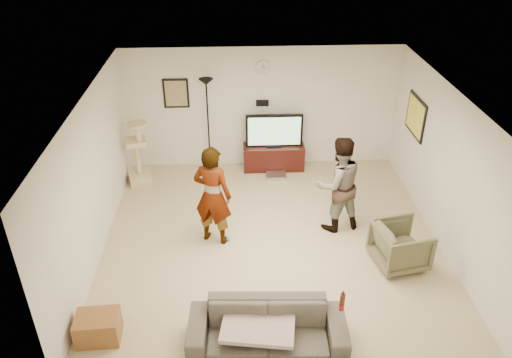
{
  "coord_description": "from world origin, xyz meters",
  "views": [
    {
      "loc": [
        -0.59,
        -6.65,
        5.08
      ],
      "look_at": [
        -0.25,
        0.2,
        1.08
      ],
      "focal_mm": 35.03,
      "sensor_mm": 36.0,
      "label": 1
    }
  ],
  "objects_px": {
    "tv_stand": "(274,157)",
    "person_right": "(338,184)",
    "cat_tree": "(137,153)",
    "floor_lamp": "(208,126)",
    "beer_bottle": "(342,302)",
    "tv": "(274,130)",
    "sofa": "(267,329)",
    "armchair": "(400,246)",
    "person_left": "(213,196)",
    "side_table": "(98,327)"
  },
  "relations": [
    {
      "from": "floor_lamp",
      "to": "beer_bottle",
      "type": "xyz_separation_m",
      "value": [
        1.78,
        -4.75,
        -0.27
      ]
    },
    {
      "from": "tv_stand",
      "to": "cat_tree",
      "type": "height_order",
      "value": "cat_tree"
    },
    {
      "from": "floor_lamp",
      "to": "sofa",
      "type": "height_order",
      "value": "floor_lamp"
    },
    {
      "from": "tv",
      "to": "person_left",
      "type": "xyz_separation_m",
      "value": [
        -1.18,
        -2.42,
        0.0
      ]
    },
    {
      "from": "cat_tree",
      "to": "person_right",
      "type": "height_order",
      "value": "person_right"
    },
    {
      "from": "cat_tree",
      "to": "floor_lamp",
      "type": "bearing_deg",
      "value": 20.15
    },
    {
      "from": "beer_bottle",
      "to": "side_table",
      "type": "xyz_separation_m",
      "value": [
        -3.09,
        0.23,
        -0.52
      ]
    },
    {
      "from": "beer_bottle",
      "to": "tv",
      "type": "bearing_deg",
      "value": 95.54
    },
    {
      "from": "tv_stand",
      "to": "tv",
      "type": "bearing_deg",
      "value": 0.0
    },
    {
      "from": "tv_stand",
      "to": "floor_lamp",
      "type": "height_order",
      "value": "floor_lamp"
    },
    {
      "from": "beer_bottle",
      "to": "armchair",
      "type": "relative_size",
      "value": 0.33
    },
    {
      "from": "person_right",
      "to": "cat_tree",
      "type": "bearing_deg",
      "value": -39.61
    },
    {
      "from": "beer_bottle",
      "to": "armchair",
      "type": "bearing_deg",
      "value": 50.83
    },
    {
      "from": "person_left",
      "to": "side_table",
      "type": "relative_size",
      "value": 3.12
    },
    {
      "from": "tv",
      "to": "sofa",
      "type": "distance_m",
      "value": 4.76
    },
    {
      "from": "tv_stand",
      "to": "person_right",
      "type": "height_order",
      "value": "person_right"
    },
    {
      "from": "cat_tree",
      "to": "person_left",
      "type": "bearing_deg",
      "value": -52.19
    },
    {
      "from": "sofa",
      "to": "beer_bottle",
      "type": "bearing_deg",
      "value": 2.85
    },
    {
      "from": "person_left",
      "to": "person_right",
      "type": "bearing_deg",
      "value": -151.66
    },
    {
      "from": "person_left",
      "to": "armchair",
      "type": "height_order",
      "value": "person_left"
    },
    {
      "from": "sofa",
      "to": "tv_stand",
      "type": "bearing_deg",
      "value": 87.28
    },
    {
      "from": "cat_tree",
      "to": "person_left",
      "type": "height_order",
      "value": "person_left"
    },
    {
      "from": "tv",
      "to": "side_table",
      "type": "distance_m",
      "value": 5.23
    },
    {
      "from": "tv",
      "to": "beer_bottle",
      "type": "xyz_separation_m",
      "value": [
        0.46,
        -4.7,
        -0.15
      ]
    },
    {
      "from": "beer_bottle",
      "to": "tv_stand",
      "type": "bearing_deg",
      "value": 95.54
    },
    {
      "from": "tv_stand",
      "to": "armchair",
      "type": "relative_size",
      "value": 1.62
    },
    {
      "from": "side_table",
      "to": "person_right",
      "type": "bearing_deg",
      "value": 33.39
    },
    {
      "from": "tv",
      "to": "cat_tree",
      "type": "distance_m",
      "value": 2.74
    },
    {
      "from": "tv_stand",
      "to": "sofa",
      "type": "xyz_separation_m",
      "value": [
        -0.46,
        -4.7,
        0.03
      ]
    },
    {
      "from": "floor_lamp",
      "to": "sofa",
      "type": "distance_m",
      "value": 4.87
    },
    {
      "from": "tv_stand",
      "to": "person_left",
      "type": "distance_m",
      "value": 2.76
    },
    {
      "from": "person_left",
      "to": "sofa",
      "type": "xyz_separation_m",
      "value": [
        0.72,
        -2.28,
        -0.57
      ]
    },
    {
      "from": "sofa",
      "to": "beer_bottle",
      "type": "relative_size",
      "value": 7.96
    },
    {
      "from": "sofa",
      "to": "side_table",
      "type": "bearing_deg",
      "value": 176.68
    },
    {
      "from": "floor_lamp",
      "to": "person_right",
      "type": "relative_size",
      "value": 1.15
    },
    {
      "from": "tv_stand",
      "to": "cat_tree",
      "type": "bearing_deg",
      "value": -170.33
    },
    {
      "from": "sofa",
      "to": "armchair",
      "type": "relative_size",
      "value": 2.6
    },
    {
      "from": "person_left",
      "to": "person_right",
      "type": "xyz_separation_m",
      "value": [
        2.06,
        0.27,
        -0.02
      ]
    },
    {
      "from": "cat_tree",
      "to": "beer_bottle",
      "type": "bearing_deg",
      "value": -53.37
    },
    {
      "from": "cat_tree",
      "to": "person_left",
      "type": "relative_size",
      "value": 0.76
    },
    {
      "from": "cat_tree",
      "to": "armchair",
      "type": "height_order",
      "value": "cat_tree"
    },
    {
      "from": "tv",
      "to": "tv_stand",
      "type": "bearing_deg",
      "value": 0.0
    },
    {
      "from": "tv_stand",
      "to": "person_left",
      "type": "xyz_separation_m",
      "value": [
        -1.18,
        -2.42,
        0.6
      ]
    },
    {
      "from": "tv_stand",
      "to": "cat_tree",
      "type": "relative_size",
      "value": 0.95
    },
    {
      "from": "cat_tree",
      "to": "beer_bottle",
      "type": "distance_m",
      "value": 5.29
    },
    {
      "from": "sofa",
      "to": "side_table",
      "type": "distance_m",
      "value": 2.19
    },
    {
      "from": "sofa",
      "to": "person_left",
      "type": "bearing_deg",
      "value": 110.34
    },
    {
      "from": "tv",
      "to": "sofa",
      "type": "relative_size",
      "value": 0.58
    },
    {
      "from": "tv_stand",
      "to": "sofa",
      "type": "relative_size",
      "value": 0.63
    },
    {
      "from": "person_right",
      "to": "person_left",
      "type": "bearing_deg",
      "value": -6.92
    }
  ]
}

